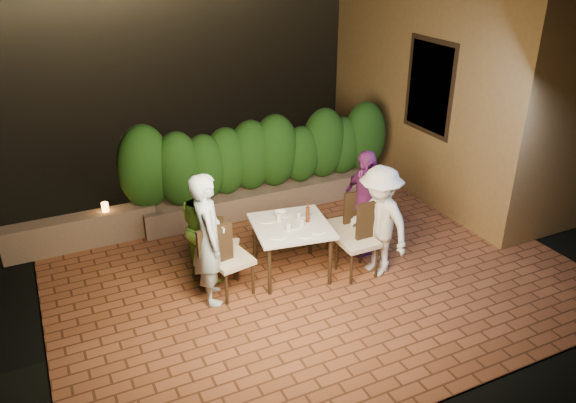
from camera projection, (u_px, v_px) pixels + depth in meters
ground at (320, 279)px, 7.68m from camera, size 400.00×400.00×0.00m
terrace_floor at (303, 265)px, 8.11m from camera, size 7.00×6.00×0.15m
building_wall at (452, 47)px, 9.62m from camera, size 1.60×5.00×5.00m
window_pane at (431, 87)px, 9.13m from camera, size 0.08×1.00×1.40m
window_frame at (430, 87)px, 9.12m from camera, size 0.06×1.15×1.55m
planter at (266, 198)px, 9.53m from camera, size 4.20×0.55×0.40m
hedge at (265, 156)px, 9.21m from camera, size 4.00×0.70×1.10m
parapet at (81, 231)px, 8.35m from camera, size 2.20×0.30×0.50m
hill at (64, 21)px, 59.02m from camera, size 52.00×40.00×22.00m
dining_table at (291, 249)px, 7.63m from camera, size 1.15×1.15×0.75m
plate_nw at (277, 235)px, 7.19m from camera, size 0.23×0.23×0.01m
plate_sw at (266, 220)px, 7.59m from camera, size 0.22×0.22×0.01m
plate_ne at (317, 230)px, 7.32m from camera, size 0.22×0.22×0.01m
plate_se at (305, 214)px, 7.74m from camera, size 0.22×0.22×0.01m
plate_centre at (294, 225)px, 7.44m from camera, size 0.24×0.24×0.01m
plate_front at (305, 235)px, 7.21m from camera, size 0.20×0.20×0.01m
glass_nw at (288, 227)px, 7.29m from camera, size 0.07×0.07×0.12m
glass_sw at (279, 217)px, 7.54m from camera, size 0.07×0.07×0.11m
glass_ne at (302, 222)px, 7.43m from camera, size 0.06×0.06×0.10m
glass_se at (299, 216)px, 7.59m from camera, size 0.06×0.06×0.11m
beer_bottle at (308, 212)px, 7.49m from camera, size 0.05×0.05×0.28m
bowl at (281, 214)px, 7.71m from camera, size 0.24×0.24×0.05m
chair_left_front at (231, 258)px, 7.15m from camera, size 0.55×0.55×1.03m
chair_left_back at (223, 245)px, 7.60m from camera, size 0.54×0.54×0.87m
chair_right_front at (357, 240)px, 7.55m from camera, size 0.49×0.49×1.05m
chair_right_back at (345, 224)px, 8.05m from camera, size 0.49×0.49×0.97m
diner_blue at (209, 239)px, 6.88m from camera, size 0.52×0.69×1.74m
diner_green at (204, 226)px, 7.45m from camera, size 0.64×0.78×1.49m
diner_white at (379, 221)px, 7.49m from camera, size 0.76×1.10×1.57m
diner_purple at (364, 202)px, 8.00m from camera, size 0.40×0.93×1.58m
parapet_lamp at (105, 207)px, 8.36m from camera, size 0.10×0.10×0.14m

